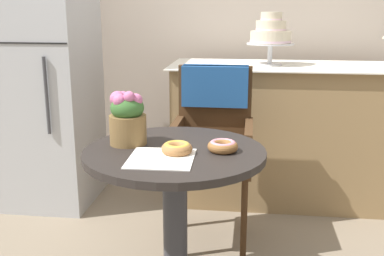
{
  "coord_description": "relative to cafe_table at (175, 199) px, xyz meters",
  "views": [
    {
      "loc": [
        0.29,
        -1.74,
        1.27
      ],
      "look_at": [
        0.05,
        0.15,
        0.77
      ],
      "focal_mm": 44.0,
      "sensor_mm": 36.0,
      "label": 1
    }
  ],
  "objects": [
    {
      "name": "cafe_table",
      "position": [
        0.0,
        0.0,
        0.0
      ],
      "size": [
        0.72,
        0.72,
        0.72
      ],
      "color": "#282321",
      "rests_on": "ground"
    },
    {
      "name": "wicker_chair",
      "position": [
        0.1,
        0.7,
        0.13
      ],
      "size": [
        0.42,
        0.45,
        0.95
      ],
      "rotation": [
        0.0,
        0.0,
        -0.04
      ],
      "color": "#472D19",
      "rests_on": "ground"
    },
    {
      "name": "paper_napkin",
      "position": [
        -0.03,
        -0.12,
        0.21
      ],
      "size": [
        0.25,
        0.26,
        0.0
      ],
      "primitive_type": "cube",
      "rotation": [
        0.0,
        0.0,
        0.03
      ],
      "color": "white",
      "rests_on": "cafe_table"
    },
    {
      "name": "donut_front",
      "position": [
        0.02,
        -0.05,
        0.24
      ],
      "size": [
        0.12,
        0.12,
        0.04
      ],
      "color": "#AD7542",
      "rests_on": "cafe_table"
    },
    {
      "name": "donut_mid",
      "position": [
        0.19,
        -0.0,
        0.23
      ],
      "size": [
        0.12,
        0.12,
        0.04
      ],
      "color": "#936033",
      "rests_on": "cafe_table"
    },
    {
      "name": "flower_vase",
      "position": [
        -0.2,
        0.06,
        0.32
      ],
      "size": [
        0.15,
        0.15,
        0.22
      ],
      "color": "brown",
      "rests_on": "cafe_table"
    },
    {
      "name": "display_counter",
      "position": [
        0.55,
        1.3,
        -0.05
      ],
      "size": [
        1.56,
        0.62,
        0.9
      ],
      "color": "#93754C",
      "rests_on": "ground"
    },
    {
      "name": "tiered_cake_stand",
      "position": [
        0.4,
        1.3,
        0.59
      ],
      "size": [
        0.3,
        0.3,
        0.33
      ],
      "color": "silver",
      "rests_on": "display_counter"
    },
    {
      "name": "refrigerator",
      "position": [
        -1.05,
        1.1,
        0.34
      ],
      "size": [
        0.64,
        0.63,
        1.7
      ],
      "color": "#B7BABF",
      "rests_on": "ground"
    }
  ]
}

